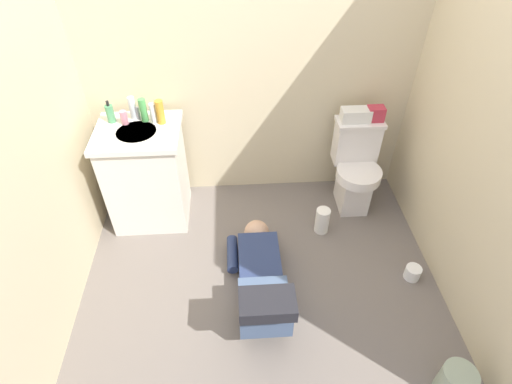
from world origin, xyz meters
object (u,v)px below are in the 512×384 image
object	(u,v)px
toilet	(355,168)
bottle_pink	(124,117)
faucet	(138,113)
bottle_amber	(160,112)
bottle_green	(143,110)
paper_towel_roll	(322,220)
tissue_box	(356,115)
bottle_white	(153,113)
toiletry_bag	(376,114)
vanity_cabinet	(147,174)
person_plumber	(261,281)
soap_dispenser	(110,113)
trash_can	(455,383)
toilet_paper_roll	(412,272)
bottle_clear	(133,108)

from	to	relation	value
toilet	bottle_pink	bearing A→B (deg)	178.47
faucet	bottle_amber	distance (m)	0.18
bottle_green	paper_towel_roll	world-z (taller)	bottle_green
tissue_box	bottle_amber	world-z (taller)	bottle_amber
toilet	bottle_white	distance (m)	1.61
faucet	bottle_green	bearing A→B (deg)	-22.19
bottle_pink	paper_towel_roll	distance (m)	1.66
toiletry_bag	bottle_green	size ratio (longest dim) A/B	0.73
bottle_pink	vanity_cabinet	bearing A→B (deg)	-43.90
vanity_cabinet	bottle_amber	world-z (taller)	bottle_amber
vanity_cabinet	paper_towel_roll	distance (m)	1.40
faucet	paper_towel_roll	distance (m)	1.60
person_plumber	toiletry_bag	size ratio (longest dim) A/B	8.59
toiletry_bag	faucet	bearing A→B (deg)	179.76
soap_dispenser	toilet	bearing A→B (deg)	-2.43
vanity_cabinet	trash_can	size ratio (longest dim) A/B	3.72
person_plumber	toiletry_bag	bearing A→B (deg)	47.13
toilet_paper_roll	bottle_amber	bearing A→B (deg)	153.86
toilet_paper_roll	person_plumber	bearing A→B (deg)	-174.67
person_plumber	paper_towel_roll	world-z (taller)	person_plumber
bottle_pink	soap_dispenser	bearing A→B (deg)	162.12
bottle_amber	paper_towel_roll	xyz separation A→B (m)	(1.17, -0.36, -0.80)
toilet	bottle_white	world-z (taller)	bottle_white
toilet_paper_roll	vanity_cabinet	bearing A→B (deg)	158.01
bottle_pink	bottle_green	bearing A→B (deg)	13.51
faucet	toilet_paper_roll	world-z (taller)	faucet
vanity_cabinet	person_plumber	world-z (taller)	vanity_cabinet
bottle_white	trash_can	distance (m)	2.52
bottle_pink	bottle_white	world-z (taller)	bottle_white
soap_dispenser	bottle_green	size ratio (longest dim) A/B	0.97
bottle_amber	paper_towel_roll	bearing A→B (deg)	-17.05
bottle_green	bottle_amber	world-z (taller)	bottle_amber
faucet	bottle_green	world-z (taller)	bottle_green
toilet	paper_towel_roll	distance (m)	0.51
faucet	bottle_green	xyz separation A→B (m)	(0.05, -0.02, 0.04)
tissue_box	bottle_clear	bearing A→B (deg)	179.12
bottle_green	trash_can	bearing A→B (deg)	-43.15
toilet	bottle_clear	world-z (taller)	bottle_clear
vanity_cabinet	bottle_pink	world-z (taller)	bottle_pink
vanity_cabinet	paper_towel_roll	bearing A→B (deg)	-11.67
bottle_green	bottle_clear	bearing A→B (deg)	155.75
vanity_cabinet	faucet	world-z (taller)	faucet
bottle_amber	paper_towel_roll	size ratio (longest dim) A/B	0.81
bottle_amber	trash_can	distance (m)	2.48
paper_towel_roll	person_plumber	bearing A→B (deg)	-131.57
faucet	toilet	bearing A→B (deg)	-3.41
bottle_green	person_plumber	bearing A→B (deg)	-52.11
faucet	soap_dispenser	size ratio (longest dim) A/B	0.60
vanity_cabinet	bottle_white	size ratio (longest dim) A/B	5.59
vanity_cabinet	person_plumber	xyz separation A→B (m)	(0.82, -0.87, -0.24)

